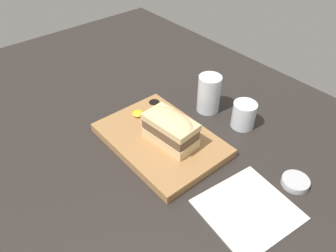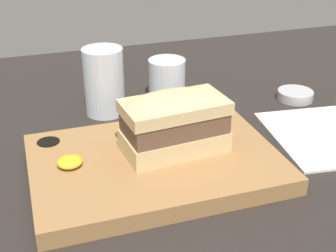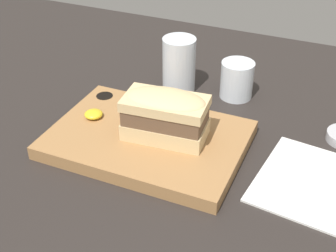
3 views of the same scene
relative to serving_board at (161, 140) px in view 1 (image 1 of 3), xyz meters
The scene contains 8 objects.
dining_table 10.37cm from the serving_board, 15.12° to the left, with size 198.73×113.41×2.00cm.
serving_board is the anchor object (origin of this frame).
sandwich 6.97cm from the serving_board, 12.12° to the left, with size 15.31×9.19×8.93cm.
mustard_dollop 11.95cm from the serving_board, behind, with size 3.49×3.49×1.40cm.
water_glass 22.14cm from the serving_board, 97.02° to the left, with size 7.16×7.16×12.04cm.
wine_glass 25.79cm from the serving_board, 67.89° to the left, with size 7.01×7.01×7.96cm.
napkin 30.77cm from the serving_board, ahead, with size 21.33×22.05×0.40cm.
condiment_dish 36.90cm from the serving_board, 25.57° to the left, with size 6.80×6.80×1.72cm.
Camera 1 is at (43.95, -45.17, 65.32)cm, focal length 35.00 mm.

